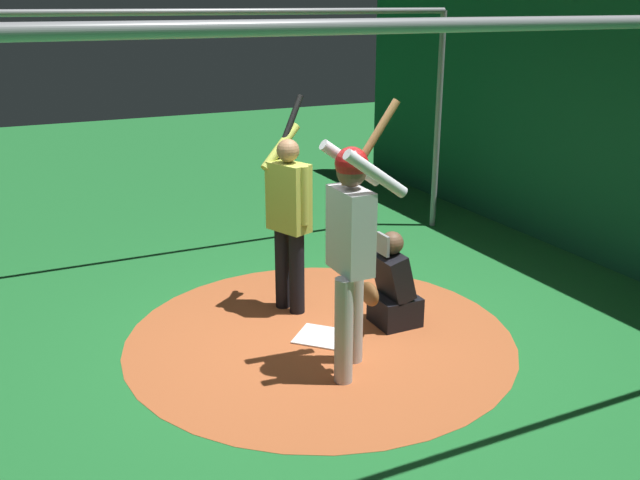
{
  "coord_description": "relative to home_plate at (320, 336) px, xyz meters",
  "views": [
    {
      "loc": [
        2.5,
        5.23,
        2.93
      ],
      "look_at": [
        0.0,
        0.0,
        0.95
      ],
      "focal_mm": 39.18,
      "sensor_mm": 36.0,
      "label": 1
    }
  ],
  "objects": [
    {
      "name": "dirt_circle",
      "position": [
        0.0,
        0.0,
        -0.01
      ],
      "size": [
        3.56,
        3.56,
        0.01
      ],
      "primitive_type": "cylinder",
      "color": "#AD562D",
      "rests_on": "ground"
    },
    {
      "name": "cage_frame",
      "position": [
        0.0,
        0.0,
        2.02
      ],
      "size": [
        5.84,
        4.91,
        2.86
      ],
      "color": "gray",
      "rests_on": "ground"
    },
    {
      "name": "catcher",
      "position": [
        -0.73,
        0.04,
        0.35
      ],
      "size": [
        0.58,
        0.4,
        0.94
      ],
      "color": "black",
      "rests_on": "ground"
    },
    {
      "name": "visitor",
      "position": [
        -0.0,
        -0.7,
        0.99
      ],
      "size": [
        0.54,
        0.6,
        2.09
      ],
      "rotation": [
        0.0,
        0.0,
        0.38
      ],
      "color": "black",
      "rests_on": "ground"
    },
    {
      "name": "ground_plane",
      "position": [
        0.0,
        0.0,
        -0.01
      ],
      "size": [
        27.29,
        27.29,
        0.0
      ],
      "primitive_type": "plane",
      "color": "#1E6B2D"
    },
    {
      "name": "home_plate",
      "position": [
        0.0,
        0.0,
        0.0
      ],
      "size": [
        0.59,
        0.59,
        0.01
      ],
      "primitive_type": "cube",
      "rotation": [
        0.0,
        0.0,
        0.79
      ],
      "color": "white",
      "rests_on": "dirt_circle"
    },
    {
      "name": "batter",
      "position": [
        0.04,
        0.65,
        1.16
      ],
      "size": [
        0.68,
        0.49,
        2.22
      ],
      "color": "#B3B3B7",
      "rests_on": "ground"
    }
  ]
}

